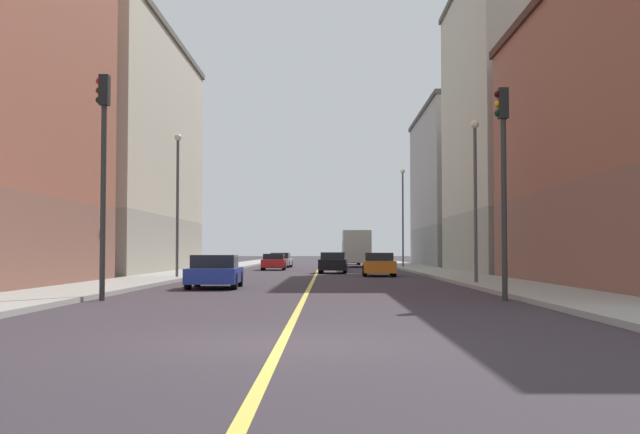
# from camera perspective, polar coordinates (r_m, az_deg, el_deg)

# --- Properties ---
(ground_plane) EXTENTS (400.00, 400.00, 0.00)m
(ground_plane) POSITION_cam_1_polar(r_m,az_deg,el_deg) (12.47, -2.82, -9.18)
(ground_plane) COLOR #352D34
(ground_plane) RESTS_ON ground
(sidewalk_left) EXTENTS (3.31, 168.00, 0.15)m
(sidewalk_left) POSITION_cam_1_polar(r_m,az_deg,el_deg) (61.80, 7.29, -3.72)
(sidewalk_left) COLOR #9E9B93
(sidewalk_left) RESTS_ON ground
(sidewalk_right) EXTENTS (3.31, 168.00, 0.15)m
(sidewalk_right) POSITION_cam_1_polar(r_m,az_deg,el_deg) (61.99, -7.47, -3.72)
(sidewalk_right) COLOR #9E9B93
(sidewalk_right) RESTS_ON ground
(lane_center_stripe) EXTENTS (0.16, 154.00, 0.01)m
(lane_center_stripe) POSITION_cam_1_polar(r_m,az_deg,el_deg) (61.39, -0.10, -3.81)
(lane_center_stripe) COLOR #E5D14C
(lane_center_stripe) RESTS_ON ground
(building_left_mid) EXTENTS (12.05, 17.82, 19.57)m
(building_left_mid) POSITION_cam_1_polar(r_m,az_deg,el_deg) (54.83, 16.27, 6.38)
(building_left_mid) COLOR #9D9688
(building_left_mid) RESTS_ON ground
(building_left_far) EXTENTS (12.05, 21.04, 14.65)m
(building_left_far) POSITION_cam_1_polar(r_m,az_deg,el_deg) (75.62, 11.82, 2.05)
(building_left_far) COLOR gray
(building_left_far) RESTS_ON ground
(building_right_midblock) EXTENTS (12.05, 24.20, 15.95)m
(building_right_midblock) POSITION_cam_1_polar(r_m,az_deg,el_deg) (54.92, -16.62, 4.46)
(building_right_midblock) COLOR #9D9688
(building_right_midblock) RESTS_ON ground
(traffic_light_left_near) EXTENTS (0.40, 0.32, 6.24)m
(traffic_light_left_near) POSITION_cam_1_polar(r_m,az_deg,el_deg) (23.65, 13.14, 3.82)
(traffic_light_left_near) COLOR #2D2D2D
(traffic_light_left_near) RESTS_ON ground
(traffic_light_right_near) EXTENTS (0.40, 0.32, 6.65)m
(traffic_light_right_near) POSITION_cam_1_polar(r_m,az_deg,el_deg) (24.05, -15.46, 4.31)
(traffic_light_right_near) COLOR #2D2D2D
(traffic_light_right_near) RESTS_ON ground
(street_lamp_left_near) EXTENTS (0.36, 0.36, 6.77)m
(street_lamp_left_near) POSITION_cam_1_polar(r_m,az_deg,el_deg) (33.40, 11.20, 2.43)
(street_lamp_left_near) COLOR #4C4C51
(street_lamp_left_near) RESTS_ON ground
(street_lamp_right_near) EXTENTS (0.36, 0.36, 7.23)m
(street_lamp_right_near) POSITION_cam_1_polar(r_m,az_deg,el_deg) (40.36, -10.29, 1.94)
(street_lamp_right_near) COLOR #4C4C51
(street_lamp_right_near) RESTS_ON ground
(street_lamp_left_far) EXTENTS (0.36, 0.36, 8.02)m
(street_lamp_left_far) POSITION_cam_1_polar(r_m,az_deg,el_deg) (64.82, 6.03, 0.63)
(street_lamp_left_far) COLOR #4C4C51
(street_lamp_left_far) RESTS_ON ground
(car_black) EXTENTS (1.93, 4.20, 1.35)m
(car_black) POSITION_cam_1_polar(r_m,az_deg,el_deg) (51.08, 0.96, -3.35)
(car_black) COLOR black
(car_black) RESTS_ON ground
(car_maroon) EXTENTS (1.89, 4.60, 1.23)m
(car_maroon) POSITION_cam_1_polar(r_m,az_deg,el_deg) (81.43, 2.24, -3.05)
(car_maroon) COLOR maroon
(car_maroon) RESTS_ON ground
(car_red) EXTENTS (1.89, 4.29, 1.23)m
(car_red) POSITION_cam_1_polar(r_m,az_deg,el_deg) (59.44, -3.38, -3.27)
(car_red) COLOR red
(car_red) RESTS_ON ground
(car_silver) EXTENTS (1.94, 4.52, 1.28)m
(car_silver) POSITION_cam_1_polar(r_m,az_deg,el_deg) (68.22, -2.87, -3.15)
(car_silver) COLOR silver
(car_silver) RESTS_ON ground
(car_blue) EXTENTS (2.05, 4.28, 1.30)m
(car_blue) POSITION_cam_1_polar(r_m,az_deg,el_deg) (30.96, -7.63, -3.97)
(car_blue) COLOR #23389E
(car_blue) RESTS_ON ground
(car_orange) EXTENTS (1.93, 4.25, 1.34)m
(car_orange) POSITION_cam_1_polar(r_m,az_deg,el_deg) (45.27, 4.29, -3.46)
(car_orange) COLOR orange
(car_orange) RESTS_ON ground
(box_truck) EXTENTS (2.52, 7.23, 3.23)m
(box_truck) POSITION_cam_1_polar(r_m,az_deg,el_deg) (70.49, 2.64, -2.27)
(box_truck) COLOR maroon
(box_truck) RESTS_ON ground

